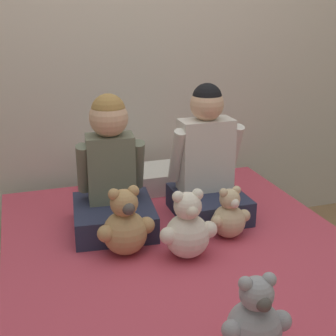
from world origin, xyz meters
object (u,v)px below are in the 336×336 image
(teddy_bear_held_by_left_child, at_px, (125,226))
(pillow_at_headboard, at_px, (141,180))
(child_on_right, at_px, (207,165))
(teddy_bear_at_foot_of_bed, at_px, (255,320))
(teddy_bear_held_by_right_child, at_px, (229,216))
(teddy_bear_between_children, at_px, (187,229))
(bed, at_px, (196,309))
(child_on_left, at_px, (112,178))

(teddy_bear_held_by_left_child, relative_size, pillow_at_headboard, 0.49)
(child_on_right, bearing_deg, teddy_bear_at_foot_of_bed, -103.99)
(teddy_bear_at_foot_of_bed, xyz_separation_m, pillow_at_headboard, (0.02, 1.32, -0.05))
(teddy_bear_held_by_right_child, distance_m, pillow_at_headboard, 0.68)
(child_on_right, height_order, teddy_bear_held_by_left_child, child_on_right)
(teddy_bear_between_children, relative_size, teddy_bear_at_foot_of_bed, 1.12)
(teddy_bear_between_children, height_order, pillow_at_headboard, teddy_bear_between_children)
(teddy_bear_held_by_right_child, bearing_deg, teddy_bear_at_foot_of_bed, -116.98)
(pillow_at_headboard, bearing_deg, teddy_bear_held_by_left_child, -110.21)
(child_on_right, distance_m, teddy_bear_held_by_left_child, 0.54)
(bed, distance_m, teddy_bear_between_children, 0.33)
(teddy_bear_between_children, bearing_deg, teddy_bear_at_foot_of_bed, -90.88)
(pillow_at_headboard, bearing_deg, bed, -90.00)
(child_on_left, relative_size, teddy_bear_held_by_left_child, 2.10)
(child_on_left, bearing_deg, teddy_bear_held_by_left_child, -84.56)
(bed, height_order, teddy_bear_at_foot_of_bed, teddy_bear_at_foot_of_bed)
(teddy_bear_held_by_left_child, xyz_separation_m, teddy_bear_at_foot_of_bed, (0.22, -0.67, -0.01))
(teddy_bear_between_children, bearing_deg, child_on_left, 122.00)
(teddy_bear_held_by_left_child, distance_m, teddy_bear_at_foot_of_bed, 0.71)
(child_on_right, bearing_deg, teddy_bear_held_by_right_child, -89.81)
(teddy_bear_between_children, distance_m, pillow_at_headboard, 0.75)
(child_on_right, height_order, teddy_bear_between_children, child_on_right)
(child_on_left, relative_size, teddy_bear_between_children, 2.11)
(child_on_right, xyz_separation_m, teddy_bear_held_by_left_child, (-0.46, -0.26, -0.12))
(teddy_bear_held_by_right_child, distance_m, teddy_bear_at_foot_of_bed, 0.71)
(teddy_bear_between_children, xyz_separation_m, pillow_at_headboard, (0.01, 0.74, -0.06))
(child_on_right, xyz_separation_m, teddy_bear_held_by_right_child, (0.00, -0.26, -0.15))
(teddy_bear_held_by_right_child, relative_size, teddy_bear_between_children, 0.81)
(bed, distance_m, teddy_bear_at_foot_of_bed, 0.58)
(teddy_bear_at_foot_of_bed, bearing_deg, teddy_bear_held_by_right_child, 72.47)
(bed, xyz_separation_m, child_on_left, (-0.23, 0.44, 0.43))
(child_on_right, bearing_deg, child_on_left, -179.53)
(teddy_bear_held_by_left_child, distance_m, teddy_bear_held_by_right_child, 0.46)
(child_on_right, xyz_separation_m, pillow_at_headboard, (-0.22, 0.39, -0.19))
(child_on_left, xyz_separation_m, teddy_bear_between_children, (0.23, -0.36, -0.11))
(bed, height_order, child_on_right, child_on_right)
(child_on_right, distance_m, teddy_bear_held_by_right_child, 0.30)
(pillow_at_headboard, bearing_deg, teddy_bear_between_children, -90.72)
(teddy_bear_between_children, bearing_deg, pillow_at_headboard, 89.02)
(teddy_bear_held_by_left_child, relative_size, teddy_bear_held_by_right_child, 1.25)
(bed, relative_size, teddy_bear_at_foot_of_bed, 7.80)
(teddy_bear_at_foot_of_bed, bearing_deg, teddy_bear_between_children, 91.07)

